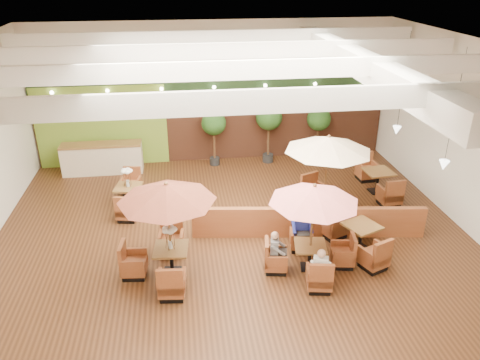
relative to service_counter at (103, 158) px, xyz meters
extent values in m
plane|color=#381E0F|center=(4.40, -5.10, -0.58)|extent=(14.00, 14.00, 0.00)
cube|color=silver|center=(4.40, 0.90, 2.17)|extent=(14.00, 0.04, 5.50)
cube|color=silver|center=(4.40, -11.10, 2.17)|extent=(14.00, 0.04, 5.50)
cube|color=silver|center=(11.40, -5.10, 2.17)|extent=(0.04, 12.00, 5.50)
cube|color=white|center=(4.40, -5.10, 4.92)|extent=(14.00, 12.00, 0.04)
cube|color=brown|center=(4.40, 0.84, 1.02)|extent=(13.90, 0.10, 3.20)
cube|color=#1E3819|center=(4.40, 0.83, 2.47)|extent=(13.90, 0.12, 0.35)
cube|color=olive|center=(0.00, 0.78, 1.02)|extent=(5.00, 0.08, 3.20)
cube|color=black|center=(0.00, 0.70, 1.82)|extent=(2.60, 0.08, 0.70)
cube|color=white|center=(7.90, -5.10, 4.37)|extent=(0.60, 11.00, 0.60)
cube|color=white|center=(4.40, -9.10, 4.57)|extent=(13.60, 0.12, 0.45)
cube|color=white|center=(4.40, -6.40, 4.57)|extent=(13.60, 0.12, 0.45)
cube|color=white|center=(4.40, -3.80, 4.57)|extent=(13.60, 0.12, 0.45)
cube|color=white|center=(4.40, -1.10, 4.57)|extent=(13.60, 0.12, 0.45)
cylinder|color=black|center=(10.20, -6.10, 3.32)|extent=(0.01, 0.01, 3.20)
cone|color=white|center=(10.20, -6.10, 1.72)|extent=(0.28, 0.28, 0.28)
cylinder|color=black|center=(10.20, -3.10, 3.32)|extent=(0.01, 0.01, 3.20)
cone|color=white|center=(10.20, -3.10, 1.72)|extent=(0.28, 0.28, 0.28)
sphere|color=#FFEAC6|center=(-1.60, 0.60, 2.47)|extent=(0.14, 0.14, 0.14)
sphere|color=#FFEAC6|center=(0.40, 0.60, 2.47)|extent=(0.14, 0.14, 0.14)
sphere|color=#FFEAC6|center=(2.40, 0.60, 2.47)|extent=(0.14, 0.14, 0.14)
sphere|color=#FFEAC6|center=(4.40, 0.60, 2.47)|extent=(0.14, 0.14, 0.14)
sphere|color=#FFEAC6|center=(6.40, 0.60, 2.47)|extent=(0.14, 0.14, 0.14)
sphere|color=#FFEAC6|center=(8.40, 0.60, 2.47)|extent=(0.14, 0.14, 0.14)
sphere|color=#FFEAC6|center=(10.40, 0.60, 2.47)|extent=(0.14, 0.14, 0.14)
cube|color=beige|center=(0.00, 0.00, -0.03)|extent=(3.00, 0.70, 1.10)
cube|color=brown|center=(0.00, 0.00, 0.57)|extent=(3.00, 0.75, 0.06)
cube|color=brown|center=(6.59, -5.60, -0.11)|extent=(6.81, 1.06, 0.95)
cube|color=brown|center=(2.60, -6.88, 0.15)|extent=(0.94, 0.94, 0.06)
cylinder|color=black|center=(2.60, -6.88, -0.21)|extent=(0.10, 0.10, 0.67)
cube|color=black|center=(2.60, -6.88, -0.56)|extent=(0.50, 0.50, 0.04)
cube|color=brown|center=(2.60, -7.85, -0.28)|extent=(0.69, 0.69, 0.33)
cube|color=brown|center=(2.62, -8.11, 0.03)|extent=(0.64, 0.16, 0.71)
cube|color=brown|center=(2.30, -7.82, -0.08)|extent=(0.14, 0.56, 0.28)
cube|color=brown|center=(2.89, -7.87, -0.08)|extent=(0.14, 0.56, 0.28)
cube|color=black|center=(2.60, -7.85, -0.51)|extent=(0.61, 0.61, 0.14)
cube|color=brown|center=(2.60, -5.92, -0.28)|extent=(0.69, 0.69, 0.33)
cube|color=brown|center=(2.57, -5.65, 0.03)|extent=(0.64, 0.16, 0.71)
cube|color=brown|center=(2.89, -5.94, -0.08)|extent=(0.14, 0.56, 0.28)
cube|color=brown|center=(2.30, -5.89, -0.08)|extent=(0.14, 0.56, 0.28)
cube|color=black|center=(2.60, -5.92, -0.51)|extent=(0.61, 0.61, 0.14)
cube|color=brown|center=(1.63, -6.88, -0.28)|extent=(0.69, 0.69, 0.33)
cube|color=brown|center=(1.89, -6.85, 0.03)|extent=(0.16, 0.64, 0.71)
cube|color=brown|center=(1.66, -6.59, -0.08)|extent=(0.56, 0.14, 0.28)
cube|color=brown|center=(1.60, -7.17, -0.08)|extent=(0.56, 0.14, 0.28)
cube|color=black|center=(1.63, -6.88, -0.51)|extent=(0.61, 0.61, 0.14)
cylinder|color=brown|center=(2.60, -6.88, 0.69)|extent=(0.06, 0.06, 2.54)
cone|color=#5F291C|center=(2.60, -6.88, 1.78)|extent=(2.44, 2.44, 0.45)
sphere|color=brown|center=(2.60, -6.88, 2.01)|extent=(0.10, 0.10, 0.10)
cylinder|color=silver|center=(2.60, -6.88, 0.29)|extent=(0.10, 0.10, 0.22)
cube|color=brown|center=(6.21, -7.16, 0.10)|extent=(0.94, 0.94, 0.06)
cylinder|color=black|center=(6.21, -7.16, -0.23)|extent=(0.10, 0.10, 0.63)
cube|color=black|center=(6.21, -7.16, -0.56)|extent=(0.50, 0.50, 0.04)
cube|color=brown|center=(6.21, -8.07, -0.30)|extent=(0.68, 0.68, 0.31)
cube|color=brown|center=(6.25, -8.31, -0.01)|extent=(0.60, 0.20, 0.67)
cube|color=brown|center=(5.93, -8.02, -0.11)|extent=(0.17, 0.53, 0.27)
cube|color=brown|center=(6.48, -8.11, -0.11)|extent=(0.17, 0.53, 0.27)
cube|color=black|center=(6.21, -8.07, -0.52)|extent=(0.61, 0.61, 0.13)
cube|color=brown|center=(6.21, -6.25, -0.30)|extent=(0.68, 0.68, 0.31)
cube|color=brown|center=(6.17, -6.01, -0.01)|extent=(0.60, 0.20, 0.67)
cube|color=brown|center=(6.48, -6.30, -0.11)|extent=(0.17, 0.53, 0.27)
cube|color=brown|center=(5.93, -6.20, -0.11)|extent=(0.17, 0.53, 0.27)
cube|color=black|center=(6.21, -6.25, -0.52)|extent=(0.61, 0.61, 0.13)
cube|color=brown|center=(5.30, -7.16, -0.30)|extent=(0.68, 0.68, 0.31)
cube|color=brown|center=(5.54, -7.12, -0.01)|extent=(0.20, 0.60, 0.67)
cube|color=brown|center=(5.35, -6.88, -0.11)|extent=(0.53, 0.17, 0.27)
cube|color=brown|center=(5.25, -7.43, -0.11)|extent=(0.53, 0.17, 0.27)
cube|color=black|center=(5.30, -7.16, -0.52)|extent=(0.61, 0.61, 0.13)
cube|color=brown|center=(7.12, -7.16, -0.30)|extent=(0.68, 0.68, 0.31)
cube|color=brown|center=(6.87, -7.20, -0.01)|extent=(0.20, 0.60, 0.67)
cube|color=brown|center=(7.07, -7.43, -0.11)|extent=(0.53, 0.17, 0.27)
cube|color=brown|center=(7.16, -6.88, -0.11)|extent=(0.53, 0.17, 0.27)
cube|color=black|center=(7.12, -7.16, -0.52)|extent=(0.61, 0.61, 0.13)
cylinder|color=brown|center=(6.21, -7.16, 0.61)|extent=(0.06, 0.06, 2.39)
cone|color=#C86160|center=(6.21, -7.16, 1.63)|extent=(2.29, 2.29, 0.45)
sphere|color=brown|center=(6.21, -7.16, 1.86)|extent=(0.10, 0.10, 0.10)
cube|color=brown|center=(7.32, -4.68, 0.20)|extent=(1.22, 1.22, 0.07)
cylinder|color=black|center=(7.32, -4.68, -0.18)|extent=(0.11, 0.11, 0.72)
cube|color=black|center=(7.32, -4.68, -0.56)|extent=(0.64, 0.64, 0.04)
cube|color=brown|center=(7.32, -5.71, -0.26)|extent=(0.89, 0.89, 0.35)
cube|color=brown|center=(7.21, -5.97, 0.07)|extent=(0.67, 0.37, 0.76)
cube|color=brown|center=(7.03, -5.84, -0.04)|extent=(0.32, 0.59, 0.31)
cube|color=brown|center=(7.61, -5.59, -0.04)|extent=(0.32, 0.59, 0.31)
cube|color=black|center=(7.32, -5.71, -0.51)|extent=(0.79, 0.79, 0.15)
cube|color=brown|center=(7.32, -3.64, -0.26)|extent=(0.89, 0.89, 0.35)
cube|color=brown|center=(7.44, -3.38, 0.07)|extent=(0.67, 0.37, 0.76)
cube|color=brown|center=(7.61, -3.51, -0.04)|extent=(0.32, 0.59, 0.31)
cube|color=brown|center=(7.03, -3.76, -0.04)|extent=(0.32, 0.59, 0.31)
cube|color=black|center=(7.32, -3.64, -0.51)|extent=(0.79, 0.79, 0.15)
cube|color=brown|center=(6.29, -4.68, -0.26)|extent=(0.89, 0.89, 0.35)
cube|color=brown|center=(6.55, -4.79, 0.07)|extent=(0.37, 0.67, 0.76)
cube|color=brown|center=(6.16, -4.39, -0.04)|extent=(0.59, 0.32, 0.31)
cube|color=brown|center=(6.41, -4.97, -0.04)|extent=(0.59, 0.32, 0.31)
cube|color=black|center=(6.29, -4.68, -0.51)|extent=(0.79, 0.79, 0.15)
cylinder|color=brown|center=(7.32, -4.68, 0.78)|extent=(0.06, 0.06, 2.73)
cone|color=beige|center=(7.32, -4.68, 1.97)|extent=(2.62, 2.62, 0.45)
sphere|color=brown|center=(7.32, -4.68, 2.20)|extent=(0.10, 0.10, 0.10)
cube|color=brown|center=(1.21, -2.96, 0.12)|extent=(0.96, 0.96, 0.06)
cylinder|color=black|center=(1.21, -2.96, -0.22)|extent=(0.10, 0.10, 0.64)
cube|color=black|center=(1.21, -2.96, -0.56)|extent=(0.51, 0.51, 0.04)
cube|color=brown|center=(1.21, -3.88, -0.29)|extent=(0.70, 0.70, 0.31)
cube|color=brown|center=(1.26, -4.13, 0.00)|extent=(0.61, 0.20, 0.68)
cube|color=brown|center=(0.93, -3.83, -0.10)|extent=(0.17, 0.54, 0.27)
cube|color=brown|center=(1.49, -3.93, -0.10)|extent=(0.17, 0.54, 0.27)
cube|color=black|center=(1.21, -3.88, -0.51)|extent=(0.62, 0.62, 0.14)
cube|color=brown|center=(1.21, -2.03, -0.29)|extent=(0.70, 0.70, 0.31)
cube|color=brown|center=(1.17, -1.78, 0.00)|extent=(0.61, 0.20, 0.68)
cube|color=brown|center=(1.49, -2.08, -0.10)|extent=(0.17, 0.54, 0.27)
cube|color=brown|center=(0.93, -1.98, -0.10)|extent=(0.17, 0.54, 0.27)
cube|color=black|center=(1.21, -2.03, -0.51)|extent=(0.62, 0.62, 0.14)
cylinder|color=silver|center=(1.21, -2.96, 0.26)|extent=(0.10, 0.10, 0.22)
cube|color=brown|center=(7.89, -6.43, 0.15)|extent=(1.14, 1.14, 0.06)
cylinder|color=black|center=(7.89, -6.43, -0.21)|extent=(0.10, 0.10, 0.67)
cube|color=black|center=(7.89, -6.43, -0.56)|extent=(0.60, 0.60, 0.04)
cube|color=brown|center=(7.89, -7.40, -0.28)|extent=(0.83, 0.83, 0.33)
cube|color=brown|center=(7.78, -7.64, 0.03)|extent=(0.62, 0.34, 0.71)
cube|color=brown|center=(7.61, -7.51, -0.07)|extent=(0.29, 0.55, 0.29)
cube|color=brown|center=(8.16, -7.28, -0.07)|extent=(0.29, 0.55, 0.29)
cube|color=black|center=(7.89, -7.40, -0.51)|extent=(0.73, 0.73, 0.14)
cube|color=brown|center=(7.89, -5.46, -0.28)|extent=(0.83, 0.83, 0.33)
cube|color=brown|center=(7.99, -5.21, 0.03)|extent=(0.62, 0.34, 0.71)
cube|color=brown|center=(8.16, -5.34, -0.07)|extent=(0.29, 0.55, 0.29)
cube|color=brown|center=(7.61, -5.57, -0.07)|extent=(0.29, 0.55, 0.29)
cube|color=black|center=(7.89, -5.46, -0.51)|extent=(0.73, 0.73, 0.14)
cube|color=brown|center=(9.80, -3.04, 0.19)|extent=(0.99, 0.99, 0.06)
cylinder|color=black|center=(9.80, -3.04, -0.18)|extent=(0.11, 0.11, 0.71)
cube|color=black|center=(9.80, -3.04, -0.56)|extent=(0.52, 0.52, 0.04)
cube|color=brown|center=(9.80, -4.06, -0.26)|extent=(0.72, 0.72, 0.34)
cube|color=brown|center=(9.78, -4.34, 0.06)|extent=(0.67, 0.16, 0.75)
cube|color=brown|center=(9.49, -4.09, -0.04)|extent=(0.13, 0.60, 0.30)
cube|color=brown|center=(10.11, -4.03, -0.04)|extent=(0.13, 0.60, 0.30)
cube|color=black|center=(9.80, -4.06, -0.51)|extent=(0.64, 0.64, 0.15)
cube|color=brown|center=(9.80, -2.02, -0.26)|extent=(0.72, 0.72, 0.34)
cube|color=brown|center=(9.82, -1.74, 0.06)|extent=(0.67, 0.16, 0.75)
cube|color=brown|center=(10.11, -1.99, -0.04)|extent=(0.13, 0.60, 0.30)
cube|color=brown|center=(9.49, -2.04, -0.04)|extent=(0.13, 0.60, 0.30)
cube|color=black|center=(9.80, -2.02, -0.51)|extent=(0.64, 0.64, 0.15)
cylinder|color=black|center=(4.32, 0.20, -0.43)|extent=(0.40, 0.40, 0.30)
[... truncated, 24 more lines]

